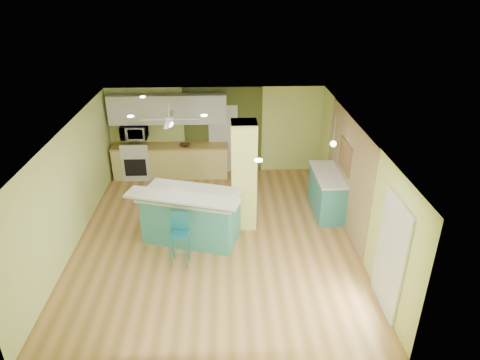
% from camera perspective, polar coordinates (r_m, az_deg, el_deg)
% --- Properties ---
extents(floor, '(6.00, 7.00, 0.01)m').
position_cam_1_polar(floor, '(9.64, -3.28, -7.52)').
color(floor, olive).
rests_on(floor, ground).
extents(ceiling, '(6.00, 7.00, 0.01)m').
position_cam_1_polar(ceiling, '(8.52, -3.71, 6.69)').
color(ceiling, white).
rests_on(ceiling, wall_back).
extents(wall_back, '(6.00, 0.01, 2.50)m').
position_cam_1_polar(wall_back, '(12.24, -3.20, 6.59)').
color(wall_back, '#C4D371').
rests_on(wall_back, floor).
extents(wall_front, '(6.00, 0.01, 2.50)m').
position_cam_1_polar(wall_front, '(6.10, -4.07, -15.93)').
color(wall_front, '#C4D371').
rests_on(wall_front, floor).
extents(wall_left, '(0.01, 7.00, 2.50)m').
position_cam_1_polar(wall_left, '(9.58, -21.76, -1.10)').
color(wall_left, '#C4D371').
rests_on(wall_left, floor).
extents(wall_right, '(0.01, 7.00, 2.50)m').
position_cam_1_polar(wall_right, '(9.42, 15.11, -0.52)').
color(wall_right, '#C4D371').
rests_on(wall_right, floor).
extents(wood_panel, '(0.02, 3.40, 2.50)m').
position_cam_1_polar(wood_panel, '(9.93, 14.08, 1.03)').
color(wood_panel, '#907652').
rests_on(wood_panel, floor).
extents(olive_accent, '(2.20, 0.02, 2.50)m').
position_cam_1_polar(olive_accent, '(12.22, -2.26, 6.58)').
color(olive_accent, '#434D1F').
rests_on(olive_accent, floor).
extents(interior_door, '(0.82, 0.05, 2.00)m').
position_cam_1_polar(interior_door, '(12.28, -2.24, 5.44)').
color(interior_door, silver).
rests_on(interior_door, floor).
extents(french_door, '(0.04, 1.08, 2.10)m').
position_cam_1_polar(french_door, '(7.65, 19.40, -9.59)').
color(french_door, silver).
rests_on(french_door, floor).
extents(column, '(0.55, 0.55, 2.50)m').
position_cam_1_polar(column, '(9.47, 0.51, 0.58)').
color(column, '#CCD562').
rests_on(column, floor).
extents(kitchen_run, '(3.25, 0.63, 0.94)m').
position_cam_1_polar(kitchen_run, '(12.33, -9.18, 2.55)').
color(kitchen_run, '#DBC872').
rests_on(kitchen_run, floor).
extents(stove, '(0.76, 0.66, 1.08)m').
position_cam_1_polar(stove, '(12.49, -13.52, 2.38)').
color(stove, silver).
rests_on(stove, floor).
extents(upper_cabinets, '(3.20, 0.34, 0.80)m').
position_cam_1_polar(upper_cabinets, '(11.95, -9.63, 9.30)').
color(upper_cabinets, silver).
rests_on(upper_cabinets, wall_back).
extents(microwave, '(0.70, 0.48, 0.39)m').
position_cam_1_polar(microwave, '(12.18, -13.94, 6.24)').
color(microwave, silver).
rests_on(microwave, wall_back).
extents(ceiling_fan, '(1.41, 1.41, 0.61)m').
position_cam_1_polar(ceiling_fan, '(10.63, -9.41, 7.94)').
color(ceiling_fan, silver).
rests_on(ceiling_fan, ceiling).
extents(pendant_lamp, '(0.14, 0.14, 0.69)m').
position_cam_1_polar(pendant_lamp, '(9.74, 12.34, 4.76)').
color(pendant_lamp, silver).
rests_on(pendant_lamp, ceiling).
extents(wall_decor, '(0.03, 0.90, 0.70)m').
position_cam_1_polar(wall_decor, '(9.98, 13.84, 3.07)').
color(wall_decor, brown).
rests_on(wall_decor, wood_panel).
extents(peninsula, '(2.47, 1.82, 1.26)m').
position_cam_1_polar(peninsula, '(9.33, -6.55, -4.68)').
color(peninsula, teal).
rests_on(peninsula, floor).
extents(bar_stool, '(0.40, 0.40, 1.11)m').
position_cam_1_polar(bar_stool, '(8.53, -8.09, -6.70)').
color(bar_stool, '#1D7685').
rests_on(bar_stool, floor).
extents(side_counter, '(0.67, 1.58, 1.02)m').
position_cam_1_polar(side_counter, '(10.56, 11.54, -1.62)').
color(side_counter, teal).
rests_on(side_counter, floor).
extents(fruit_bowl, '(0.35, 0.35, 0.07)m').
position_cam_1_polar(fruit_bowl, '(12.01, -7.38, 4.63)').
color(fruit_bowl, '#352415').
rests_on(fruit_bowl, kitchen_run).
extents(canister, '(0.16, 0.16, 0.15)m').
position_cam_1_polar(canister, '(9.00, -8.82, -1.76)').
color(canister, gold).
rests_on(canister, peninsula).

